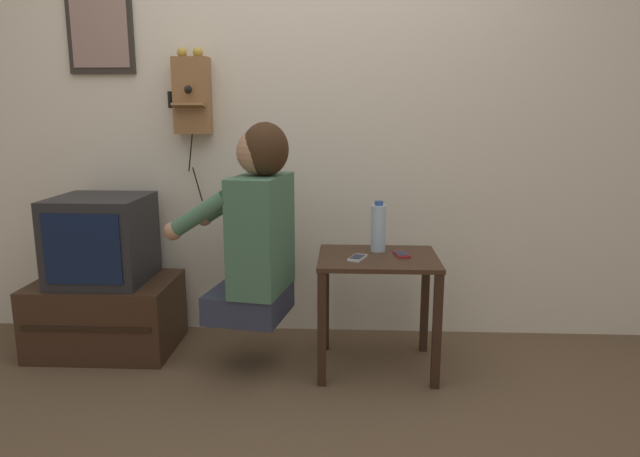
% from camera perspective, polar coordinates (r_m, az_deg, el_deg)
% --- Properties ---
extents(ground_plane, '(14.00, 14.00, 0.00)m').
position_cam_1_polar(ground_plane, '(2.38, -4.03, -21.06)').
color(ground_plane, brown).
extents(wall_back, '(6.80, 0.05, 2.55)m').
position_cam_1_polar(wall_back, '(3.26, -1.70, 11.47)').
color(wall_back, silver).
rests_on(wall_back, ground_plane).
extents(side_table, '(0.59, 0.48, 0.58)m').
position_cam_1_polar(side_table, '(2.86, 5.78, -5.08)').
color(side_table, '#382316').
rests_on(side_table, ground_plane).
extents(person, '(0.60, 0.51, 0.96)m').
position_cam_1_polar(person, '(2.78, -6.37, 0.11)').
color(person, '#2D3347').
rests_on(person, ground_plane).
extents(tv_stand, '(0.74, 0.51, 0.39)m').
position_cam_1_polar(tv_stand, '(3.36, -20.55, -8.07)').
color(tv_stand, '#382316').
rests_on(tv_stand, ground_plane).
extents(television, '(0.48, 0.47, 0.46)m').
position_cam_1_polar(television, '(3.25, -20.97, -1.00)').
color(television, '#232326').
rests_on(television, tv_stand).
extents(wall_phone_antique, '(0.23, 0.18, 0.84)m').
position_cam_1_polar(wall_phone_antique, '(3.28, -12.68, 12.93)').
color(wall_phone_antique, olive).
extents(framed_picture, '(0.37, 0.03, 0.48)m').
position_cam_1_polar(framed_picture, '(3.52, -21.14, 18.14)').
color(framed_picture, '#2D2823').
extents(cell_phone_held, '(0.10, 0.14, 0.01)m').
position_cam_1_polar(cell_phone_held, '(2.76, 3.77, -2.95)').
color(cell_phone_held, silver).
rests_on(cell_phone_held, side_table).
extents(cell_phone_spare, '(0.08, 0.13, 0.01)m').
position_cam_1_polar(cell_phone_spare, '(2.86, 8.16, -2.55)').
color(cell_phone_spare, maroon).
rests_on(cell_phone_spare, side_table).
extents(water_bottle, '(0.08, 0.08, 0.26)m').
position_cam_1_polar(water_bottle, '(2.90, 5.86, 0.09)').
color(water_bottle, '#ADC6DB').
rests_on(water_bottle, side_table).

